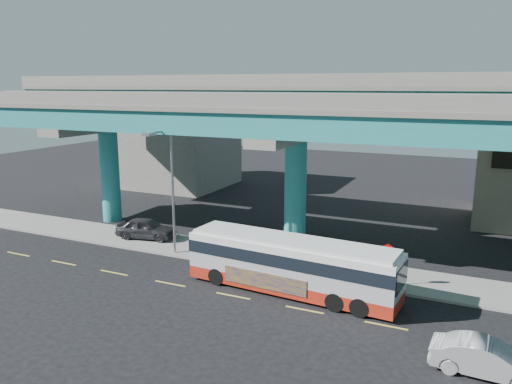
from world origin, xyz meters
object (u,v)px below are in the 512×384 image
at_px(parked_car, 146,228).
at_px(stop_sign, 388,256).
at_px(transit_bus, 291,263).
at_px(street_lamp, 167,174).
at_px(sedan, 487,359).

distance_m(parked_car, stop_sign, 17.42).
relative_size(transit_bus, parked_car, 2.59).
xyz_separation_m(transit_bus, parked_car, (-12.75, 4.27, -0.76)).
distance_m(transit_bus, street_lamp, 10.10).
distance_m(transit_bus, parked_car, 13.47).
height_order(transit_bus, stop_sign, transit_bus).
xyz_separation_m(street_lamp, stop_sign, (13.71, 0.76, -3.63)).
bearing_deg(street_lamp, transit_bus, -11.93).
height_order(transit_bus, sedan, transit_bus).
bearing_deg(sedan, parked_car, 71.64).
height_order(sedan, parked_car, parked_car).
xyz_separation_m(transit_bus, stop_sign, (4.57, 2.69, 0.21)).
height_order(sedan, stop_sign, stop_sign).
bearing_deg(sedan, transit_bus, 68.64).
bearing_deg(transit_bus, stop_sign, 34.69).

